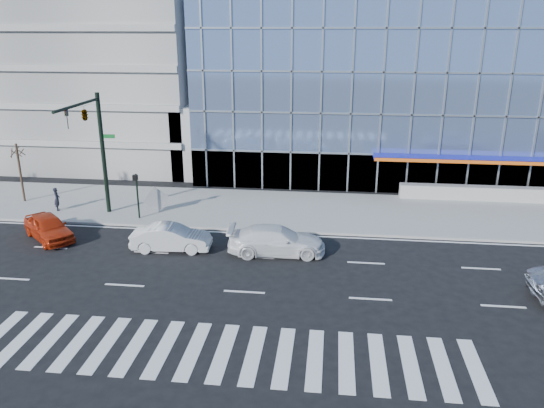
{
  "coord_description": "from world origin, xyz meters",
  "views": [
    {
      "loc": [
        3.97,
        -26.5,
        12.2
      ],
      "look_at": [
        0.53,
        3.0,
        2.15
      ],
      "focal_mm": 35.0,
      "sensor_mm": 36.0,
      "label": 1
    }
  ],
  "objects_px": {
    "ped_signal_post": "(137,189)",
    "pedestrian": "(57,199)",
    "white_suv": "(277,240)",
    "red_sedan": "(48,227)",
    "traffic_signal": "(90,128)",
    "tilted_panel": "(156,199)",
    "white_sedan": "(171,238)",
    "street_tree_near": "(17,152)"
  },
  "relations": [
    {
      "from": "street_tree_near",
      "to": "tilted_panel",
      "type": "height_order",
      "value": "street_tree_near"
    },
    {
      "from": "traffic_signal",
      "to": "ped_signal_post",
      "type": "relative_size",
      "value": 2.67
    },
    {
      "from": "white_suv",
      "to": "red_sedan",
      "type": "height_order",
      "value": "white_suv"
    },
    {
      "from": "traffic_signal",
      "to": "red_sedan",
      "type": "height_order",
      "value": "traffic_signal"
    },
    {
      "from": "street_tree_near",
      "to": "pedestrian",
      "type": "bearing_deg",
      "value": -25.81
    },
    {
      "from": "traffic_signal",
      "to": "street_tree_near",
      "type": "relative_size",
      "value": 1.89
    },
    {
      "from": "white_sedan",
      "to": "traffic_signal",
      "type": "bearing_deg",
      "value": 52.2
    },
    {
      "from": "traffic_signal",
      "to": "tilted_panel",
      "type": "xyz_separation_m",
      "value": [
        3.29,
        1.68,
        -5.1
      ]
    },
    {
      "from": "white_sedan",
      "to": "tilted_panel",
      "type": "bearing_deg",
      "value": 21.73
    },
    {
      "from": "traffic_signal",
      "to": "red_sedan",
      "type": "xyz_separation_m",
      "value": [
        -1.72,
        -3.33,
        -5.41
      ]
    },
    {
      "from": "ped_signal_post",
      "to": "pedestrian",
      "type": "relative_size",
      "value": 1.87
    },
    {
      "from": "red_sedan",
      "to": "tilted_panel",
      "type": "height_order",
      "value": "tilted_panel"
    },
    {
      "from": "ped_signal_post",
      "to": "white_sedan",
      "type": "bearing_deg",
      "value": -51.28
    },
    {
      "from": "white_suv",
      "to": "pedestrian",
      "type": "bearing_deg",
      "value": 67.65
    },
    {
      "from": "pedestrian",
      "to": "tilted_panel",
      "type": "bearing_deg",
      "value": -109.68
    },
    {
      "from": "traffic_signal",
      "to": "white_suv",
      "type": "bearing_deg",
      "value": -17.77
    },
    {
      "from": "pedestrian",
      "to": "tilted_panel",
      "type": "distance_m",
      "value": 6.88
    },
    {
      "from": "red_sedan",
      "to": "pedestrian",
      "type": "relative_size",
      "value": 2.75
    },
    {
      "from": "white_suv",
      "to": "red_sedan",
      "type": "distance_m",
      "value": 13.77
    },
    {
      "from": "pedestrian",
      "to": "tilted_panel",
      "type": "relative_size",
      "value": 1.24
    },
    {
      "from": "ped_signal_post",
      "to": "red_sedan",
      "type": "height_order",
      "value": "ped_signal_post"
    },
    {
      "from": "ped_signal_post",
      "to": "white_sedan",
      "type": "relative_size",
      "value": 0.67
    },
    {
      "from": "street_tree_near",
      "to": "white_suv",
      "type": "xyz_separation_m",
      "value": [
        19.05,
        -6.79,
        -2.99
      ]
    },
    {
      "from": "traffic_signal",
      "to": "red_sedan",
      "type": "bearing_deg",
      "value": -117.25
    },
    {
      "from": "traffic_signal",
      "to": "tilted_panel",
      "type": "height_order",
      "value": "traffic_signal"
    },
    {
      "from": "street_tree_near",
      "to": "red_sedan",
      "type": "bearing_deg",
      "value": -49.83
    },
    {
      "from": "white_suv",
      "to": "white_sedan",
      "type": "bearing_deg",
      "value": 87.68
    },
    {
      "from": "white_suv",
      "to": "pedestrian",
      "type": "xyz_separation_m",
      "value": [
        -15.62,
        5.13,
        0.16
      ]
    },
    {
      "from": "traffic_signal",
      "to": "pedestrian",
      "type": "relative_size",
      "value": 4.98
    },
    {
      "from": "white_suv",
      "to": "ped_signal_post",
      "type": "bearing_deg",
      "value": 61.93
    },
    {
      "from": "white_sedan",
      "to": "tilted_panel",
      "type": "relative_size",
      "value": 3.45
    },
    {
      "from": "red_sedan",
      "to": "pedestrian",
      "type": "bearing_deg",
      "value": 63.54
    },
    {
      "from": "ped_signal_post",
      "to": "white_sedan",
      "type": "distance_m",
      "value": 5.85
    },
    {
      "from": "street_tree_near",
      "to": "pedestrian",
      "type": "distance_m",
      "value": 4.74
    },
    {
      "from": "pedestrian",
      "to": "traffic_signal",
      "type": "bearing_deg",
      "value": -132.64
    },
    {
      "from": "white_suv",
      "to": "pedestrian",
      "type": "relative_size",
      "value": 3.38
    },
    {
      "from": "white_sedan",
      "to": "white_suv",
      "type": "bearing_deg",
      "value": -92.12
    },
    {
      "from": "traffic_signal",
      "to": "white_sedan",
      "type": "distance_m",
      "value": 9.08
    },
    {
      "from": "ped_signal_post",
      "to": "tilted_panel",
      "type": "xyz_separation_m",
      "value": [
        0.79,
        1.3,
        -1.08
      ]
    },
    {
      "from": "street_tree_near",
      "to": "white_sedan",
      "type": "bearing_deg",
      "value": -28.15
    },
    {
      "from": "street_tree_near",
      "to": "red_sedan",
      "type": "distance_m",
      "value": 8.74
    },
    {
      "from": "red_sedan",
      "to": "tilted_panel",
      "type": "relative_size",
      "value": 3.4
    }
  ]
}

